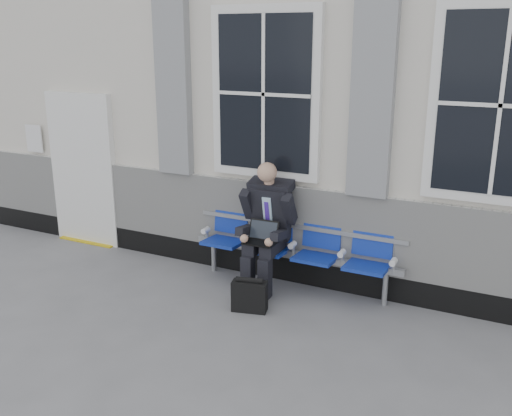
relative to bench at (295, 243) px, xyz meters
The scene contains 5 objects.
ground 2.22m from the bench, 37.97° to the right, with size 70.00×70.00×0.00m, color slate.
station_building 3.20m from the bench, 52.02° to the left, with size 14.40×4.40×4.49m.
bench is the anchor object (origin of this frame).
businessman 0.42m from the bench, 154.31° to the right, with size 0.64×0.86×1.52m.
briefcase 0.91m from the bench, 102.94° to the right, with size 0.41×0.25×0.39m.
Camera 1 is at (0.70, -4.52, 2.88)m, focal length 40.00 mm.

